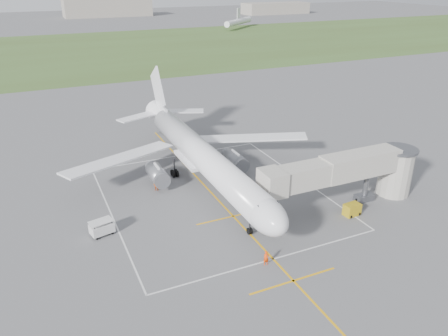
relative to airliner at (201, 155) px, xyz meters
name	(u,v)px	position (x,y,z in m)	size (l,w,h in m)	color
ground	(204,185)	(0.00, -0.75, -4.39)	(700.00, 700.00, 0.00)	#565659
grass_strip	(80,52)	(0.00, 129.25, -4.38)	(700.00, 120.00, 0.02)	#405625
apron_markings	(220,202)	(0.00, -6.57, -4.38)	(28.20, 60.00, 0.01)	#E8A10D
airliner	(201,155)	(0.00, 0.00, 0.00)	(38.93, 46.75, 13.52)	white
jet_bridge	(355,171)	(15.72, -14.25, 0.35)	(23.40, 5.00, 7.20)	#A8A297
gpu_unit	(352,210)	(13.89, -16.69, -3.63)	(2.16, 1.60, 1.54)	#B29316
baggage_cart	(102,228)	(-15.87, -8.21, -3.45)	(2.94, 2.15, 1.84)	silver
ramp_worker_nose	(266,258)	(-1.19, -21.27, -3.57)	(0.60, 0.39, 1.65)	#FF4208
ramp_worker_wing	(156,185)	(-6.80, 0.42, -3.61)	(0.76, 0.59, 1.56)	#DA4A06
distant_hangars	(22,13)	(-16.15, 264.44, 0.78)	(345.00, 49.00, 12.00)	gray
distant_aircraft	(60,31)	(-2.60, 171.93, -0.80)	(210.20, 33.27, 8.85)	white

